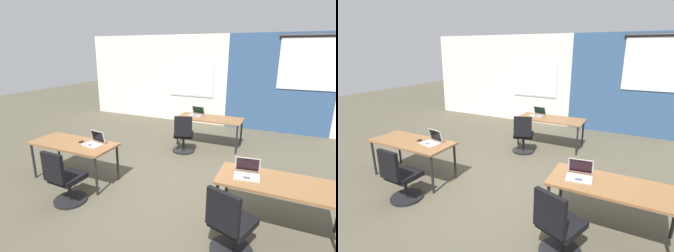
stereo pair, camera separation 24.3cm
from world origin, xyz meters
TOP-DOWN VIEW (x-y plane):
  - ground_plane at (0.00, 0.00)m, footprint 24.00×24.00m
  - back_wall_assembly at (0.04, 4.20)m, footprint 10.00×0.27m
  - desk_near_left at (-1.75, -0.60)m, footprint 1.60×0.70m
  - desk_near_right at (1.75, -0.60)m, footprint 1.60×0.70m
  - desk_far_center at (0.00, 2.20)m, footprint 1.60×0.70m
  - laptop_near_left_inner at (-1.34, -0.51)m, footprint 0.37×0.33m
  - mouse_near_left_inner at (-1.63, -0.53)m, footprint 0.09×0.11m
  - chair_near_left_inner at (-1.29, -1.30)m, footprint 0.52×0.55m
  - laptop_far_left at (-0.38, 2.30)m, footprint 0.36×0.35m
  - chair_far_left at (-0.41, 1.47)m, footprint 0.55×0.61m
  - laptop_near_right_inner at (1.32, -0.59)m, footprint 0.36×0.33m
  - chair_near_right_inner at (1.27, -1.32)m, footprint 0.56×0.61m

SIDE VIEW (x-z plane):
  - ground_plane at x=0.00m, z-range 0.00..0.00m
  - chair_near_left_inner at x=-1.29m, z-range -0.08..0.84m
  - chair_far_left at x=-0.41m, z-range -0.08..0.84m
  - chair_near_right_inner at x=1.27m, z-range -0.08..0.84m
  - desk_near_left at x=-1.75m, z-range 0.30..1.02m
  - desk_near_right at x=1.75m, z-range 0.30..1.02m
  - desk_far_center at x=0.00m, z-range 0.30..1.02m
  - mouse_near_left_inner at x=-1.63m, z-range 0.72..0.75m
  - laptop_far_left at x=-0.38m, z-range 0.66..0.88m
  - laptop_near_right_inner at x=1.32m, z-range 0.65..0.89m
  - laptop_near_left_inner at x=-1.34m, z-range 0.65..0.89m
  - back_wall_assembly at x=0.04m, z-range 0.01..2.81m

